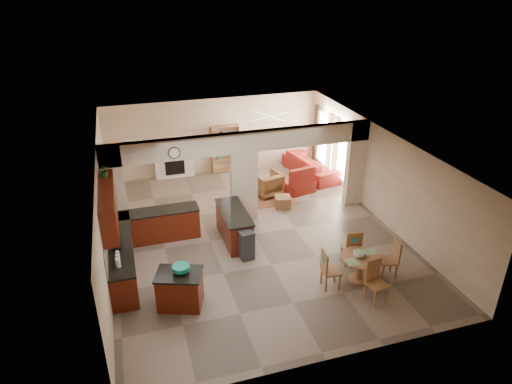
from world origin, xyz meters
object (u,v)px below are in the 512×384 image
object	(u,v)px
kitchen_island	(180,289)
armchair	(268,184)
sofa	(311,166)
dining_table	(360,264)

from	to	relation	value
kitchen_island	armchair	xyz separation A→B (m)	(3.71, 4.90, -0.05)
kitchen_island	sofa	bearing A→B (deg)	65.39
dining_table	armchair	bearing A→B (deg)	97.04
dining_table	sofa	size ratio (longest dim) A/B	0.39
kitchen_island	sofa	world-z (taller)	kitchen_island
kitchen_island	sofa	size ratio (longest dim) A/B	0.46
kitchen_island	dining_table	size ratio (longest dim) A/B	1.20
dining_table	sofa	bearing A→B (deg)	77.33
sofa	armchair	bearing A→B (deg)	108.07
kitchen_island	dining_table	world-z (taller)	kitchen_island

